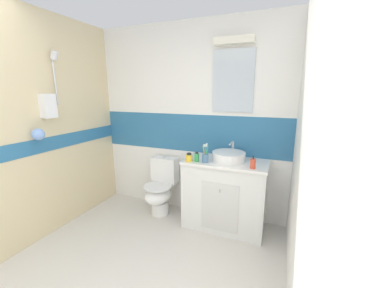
% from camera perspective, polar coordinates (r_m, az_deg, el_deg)
% --- Properties ---
extents(ground_plane, '(3.20, 3.48, 0.04)m').
position_cam_1_polar(ground_plane, '(2.58, -12.16, -27.61)').
color(ground_plane, beige).
extents(wall_back_tiled, '(3.20, 0.20, 2.50)m').
position_cam_1_polar(wall_back_tiled, '(3.09, -0.26, 5.77)').
color(wall_back_tiled, white).
rests_on(wall_back_tiled, ground_plane).
extents(wall_left_shower_alcove, '(0.25, 3.48, 2.50)m').
position_cam_1_polar(wall_left_shower_alcove, '(2.99, -35.48, 2.97)').
color(wall_left_shower_alcove, beige).
rests_on(wall_left_shower_alcove, ground_plane).
extents(wall_right_plain, '(0.10, 3.48, 2.50)m').
position_cam_1_polar(wall_right_plain, '(1.66, 27.84, -2.31)').
color(wall_right_plain, white).
rests_on(wall_right_plain, ground_plane).
extents(vanity_cabinet, '(0.97, 0.52, 0.85)m').
position_cam_1_polar(vanity_cabinet, '(2.89, 8.14, -12.19)').
color(vanity_cabinet, silver).
rests_on(vanity_cabinet, ground_plane).
extents(sink_basin, '(0.39, 0.43, 0.19)m').
position_cam_1_polar(sink_basin, '(2.73, 9.11, -2.93)').
color(sink_basin, white).
rests_on(sink_basin, vanity_cabinet).
extents(toilet, '(0.37, 0.50, 0.77)m').
position_cam_1_polar(toilet, '(3.22, -7.80, -10.78)').
color(toilet, white).
rests_on(toilet, ground_plane).
extents(toothbrush_cup, '(0.07, 0.07, 0.23)m').
position_cam_1_polar(toothbrush_cup, '(2.63, 3.31, -3.31)').
color(toothbrush_cup, '#4C7299').
rests_on(toothbrush_cup, vanity_cabinet).
extents(soap_dispenser, '(0.06, 0.06, 0.14)m').
position_cam_1_polar(soap_dispenser, '(2.51, 14.89, -4.72)').
color(soap_dispenser, '#D84C33').
rests_on(soap_dispenser, vanity_cabinet).
extents(hair_gel_jar, '(0.08, 0.08, 0.10)m').
position_cam_1_polar(hair_gel_jar, '(2.67, -0.74, -3.37)').
color(hair_gel_jar, yellow).
rests_on(hair_gel_jar, vanity_cabinet).
extents(perfume_flask_small, '(0.05, 0.03, 0.11)m').
position_cam_1_polar(perfume_flask_small, '(2.66, 1.19, -3.22)').
color(perfume_flask_small, green).
rests_on(perfume_flask_small, vanity_cabinet).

